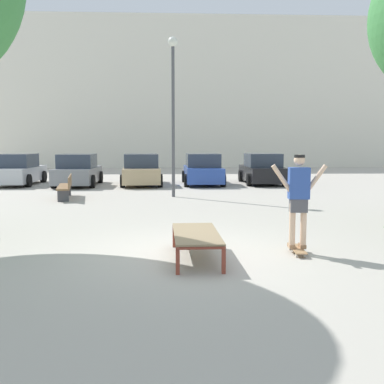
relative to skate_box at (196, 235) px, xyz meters
The scene contains 12 objects.
ground_plane 0.65m from the skate_box, 106.60° to the left, with size 120.00×120.00×0.00m, color #B2AA9E.
building_facade 32.77m from the skate_box, 87.67° to the left, with size 34.28×4.00×12.48m, color silver.
skate_box is the anchor object (origin of this frame).
skateboard 1.91m from the skate_box, ahead, with size 0.25×0.81×0.09m.
skater 1.99m from the skate_box, ahead, with size 1.00×0.30×1.69m.
car_silver 16.54m from the skate_box, 118.21° to the left, with size 1.96×4.22×1.50m.
car_grey 14.87m from the skate_box, 108.97° to the left, with size 1.97×4.23×1.50m.
car_tan 14.38m from the skate_box, 97.40° to the left, with size 2.13×4.30×1.50m.
car_blue 14.50m from the skate_box, 85.54° to the left, with size 1.96×4.22×1.50m.
car_black 15.23m from the skate_box, 74.35° to the left, with size 1.93×4.21×1.50m.
park_bench 9.86m from the skate_box, 115.41° to the left, with size 0.86×2.44×0.83m.
light_post 9.87m from the skate_box, 92.06° to the left, with size 0.36×0.36×5.83m.
Camera 1 is at (-0.28, -8.11, 1.97)m, focal length 42.38 mm.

